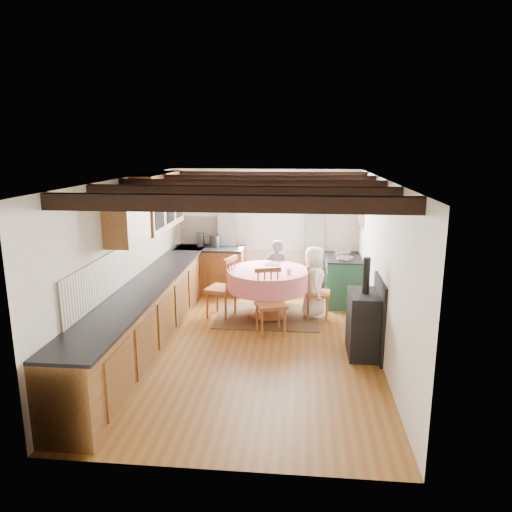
# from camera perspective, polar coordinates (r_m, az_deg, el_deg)

# --- Properties ---
(floor) EXTENTS (3.60, 5.50, 0.00)m
(floor) POSITION_cam_1_polar(r_m,az_deg,el_deg) (7.07, -0.63, -10.61)
(floor) COLOR brown
(floor) RESTS_ON ground
(ceiling) EXTENTS (3.60, 5.50, 0.00)m
(ceiling) POSITION_cam_1_polar(r_m,az_deg,el_deg) (6.48, -0.69, 9.20)
(ceiling) COLOR white
(ceiling) RESTS_ON ground
(wall_back) EXTENTS (3.60, 0.00, 2.40)m
(wall_back) POSITION_cam_1_polar(r_m,az_deg,el_deg) (9.35, 1.15, 3.01)
(wall_back) COLOR silver
(wall_back) RESTS_ON ground
(wall_front) EXTENTS (3.60, 0.00, 2.40)m
(wall_front) POSITION_cam_1_polar(r_m,az_deg,el_deg) (4.09, -4.87, -10.64)
(wall_front) COLOR silver
(wall_front) RESTS_ON ground
(wall_left) EXTENTS (0.00, 5.50, 2.40)m
(wall_left) POSITION_cam_1_polar(r_m,az_deg,el_deg) (7.09, -15.28, -0.75)
(wall_left) COLOR silver
(wall_left) RESTS_ON ground
(wall_right) EXTENTS (0.00, 5.50, 2.40)m
(wall_right) POSITION_cam_1_polar(r_m,az_deg,el_deg) (6.73, 14.77, -1.46)
(wall_right) COLOR silver
(wall_right) RESTS_ON ground
(beam_a) EXTENTS (3.60, 0.16, 0.16)m
(beam_a) POSITION_cam_1_polar(r_m,az_deg,el_deg) (4.52, -3.44, 6.30)
(beam_a) COLOR black
(beam_a) RESTS_ON ceiling
(beam_b) EXTENTS (3.60, 0.16, 0.16)m
(beam_b) POSITION_cam_1_polar(r_m,az_deg,el_deg) (5.50, -1.82, 7.54)
(beam_b) COLOR black
(beam_b) RESTS_ON ceiling
(beam_c) EXTENTS (3.60, 0.16, 0.16)m
(beam_c) POSITION_cam_1_polar(r_m,az_deg,el_deg) (6.49, -0.69, 8.40)
(beam_c) COLOR black
(beam_c) RESTS_ON ceiling
(beam_d) EXTENTS (3.60, 0.16, 0.16)m
(beam_d) POSITION_cam_1_polar(r_m,az_deg,el_deg) (7.48, 0.15, 9.03)
(beam_d) COLOR black
(beam_d) RESTS_ON ceiling
(beam_e) EXTENTS (3.60, 0.16, 0.16)m
(beam_e) POSITION_cam_1_polar(r_m,az_deg,el_deg) (8.48, 0.79, 9.52)
(beam_e) COLOR black
(beam_e) RESTS_ON ceiling
(splash_left) EXTENTS (0.02, 4.50, 0.55)m
(splash_left) POSITION_cam_1_polar(r_m,az_deg,el_deg) (7.36, -14.32, -0.20)
(splash_left) COLOR beige
(splash_left) RESTS_ON wall_left
(splash_back) EXTENTS (1.40, 0.02, 0.55)m
(splash_back) POSITION_cam_1_polar(r_m,az_deg,el_deg) (9.46, -4.92, 3.08)
(splash_back) COLOR beige
(splash_back) RESTS_ON wall_back
(base_cabinet_left) EXTENTS (0.60, 5.30, 0.88)m
(base_cabinet_left) POSITION_cam_1_polar(r_m,az_deg,el_deg) (7.21, -12.67, -6.69)
(base_cabinet_left) COLOR brown
(base_cabinet_left) RESTS_ON floor
(base_cabinet_back) EXTENTS (1.30, 0.60, 0.88)m
(base_cabinet_back) POSITION_cam_1_polar(r_m,az_deg,el_deg) (9.36, -5.44, -1.80)
(base_cabinet_back) COLOR brown
(base_cabinet_back) RESTS_ON floor
(worktop_left) EXTENTS (0.64, 5.30, 0.04)m
(worktop_left) POSITION_cam_1_polar(r_m,az_deg,el_deg) (7.06, -12.70, -3.18)
(worktop_left) COLOR black
(worktop_left) RESTS_ON base_cabinet_left
(worktop_back) EXTENTS (1.30, 0.64, 0.04)m
(worktop_back) POSITION_cam_1_polar(r_m,az_deg,el_deg) (9.24, -5.52, 0.92)
(worktop_back) COLOR black
(worktop_back) RESTS_ON base_cabinet_back
(wall_cabinet_glass) EXTENTS (0.34, 1.80, 0.90)m
(wall_cabinet_glass) POSITION_cam_1_polar(r_m,az_deg,el_deg) (8.03, -11.46, 6.48)
(wall_cabinet_glass) COLOR brown
(wall_cabinet_glass) RESTS_ON wall_left
(wall_cabinet_solid) EXTENTS (0.34, 0.90, 0.70)m
(wall_cabinet_solid) POSITION_cam_1_polar(r_m,az_deg,el_deg) (6.62, -15.17, 4.47)
(wall_cabinet_solid) COLOR brown
(wall_cabinet_solid) RESTS_ON wall_left
(window_frame) EXTENTS (1.34, 0.03, 1.54)m
(window_frame) POSITION_cam_1_polar(r_m,az_deg,el_deg) (9.27, 1.77, 5.41)
(window_frame) COLOR white
(window_frame) RESTS_ON wall_back
(window_pane) EXTENTS (1.20, 0.01, 1.40)m
(window_pane) POSITION_cam_1_polar(r_m,az_deg,el_deg) (9.27, 1.78, 5.42)
(window_pane) COLOR white
(window_pane) RESTS_ON wall_back
(curtain_left) EXTENTS (0.35, 0.10, 2.10)m
(curtain_left) POSITION_cam_1_polar(r_m,az_deg,el_deg) (9.36, -3.49, 2.37)
(curtain_left) COLOR #A3A3A3
(curtain_left) RESTS_ON wall_back
(curtain_right) EXTENTS (0.35, 0.10, 2.10)m
(curtain_right) POSITION_cam_1_polar(r_m,az_deg,el_deg) (9.25, 6.98, 2.17)
(curtain_right) COLOR #A3A3A3
(curtain_right) RESTS_ON wall_back
(curtain_rod) EXTENTS (2.00, 0.03, 0.03)m
(curtain_rod) POSITION_cam_1_polar(r_m,az_deg,el_deg) (9.12, 1.76, 9.08)
(curtain_rod) COLOR black
(curtain_rod) RESTS_ON wall_back
(wall_picture) EXTENTS (0.04, 0.50, 0.60)m
(wall_picture) POSITION_cam_1_polar(r_m,az_deg,el_deg) (8.87, 12.47, 5.41)
(wall_picture) COLOR gold
(wall_picture) RESTS_ON wall_right
(wall_plate) EXTENTS (0.30, 0.02, 0.30)m
(wall_plate) POSITION_cam_1_polar(r_m,az_deg,el_deg) (9.23, 7.70, 5.89)
(wall_plate) COLOR silver
(wall_plate) RESTS_ON wall_back
(rug) EXTENTS (1.71, 1.33, 0.01)m
(rug) POSITION_cam_1_polar(r_m,az_deg,el_deg) (8.18, 1.43, -7.17)
(rug) COLOR brown
(rug) RESTS_ON floor
(dining_table) EXTENTS (1.36, 1.36, 0.82)m
(dining_table) POSITION_cam_1_polar(r_m,az_deg,el_deg) (8.05, 1.45, -4.48)
(dining_table) COLOR pink
(dining_table) RESTS_ON floor
(chair_near) EXTENTS (0.56, 0.57, 1.02)m
(chair_near) POSITION_cam_1_polar(r_m,az_deg,el_deg) (7.30, 1.77, -5.54)
(chair_near) COLOR #995A30
(chair_near) RESTS_ON floor
(chair_left) EXTENTS (0.58, 0.57, 1.05)m
(chair_left) POSITION_cam_1_polar(r_m,az_deg,el_deg) (8.05, -4.20, -3.65)
(chair_left) COLOR #995A30
(chair_left) RESTS_ON floor
(chair_right) EXTENTS (0.45, 0.43, 0.94)m
(chair_right) POSITION_cam_1_polar(r_m,az_deg,el_deg) (8.03, 7.45, -4.18)
(chair_right) COLOR #995A30
(chair_right) RESTS_ON floor
(aga_range) EXTENTS (0.63, 0.97, 0.89)m
(aga_range) POSITION_cam_1_polar(r_m,az_deg,el_deg) (8.87, 10.31, -2.78)
(aga_range) COLOR #1D4531
(aga_range) RESTS_ON floor
(cast_iron_stove) EXTENTS (0.42, 0.69, 1.38)m
(cast_iron_stove) POSITION_cam_1_polar(r_m,az_deg,el_deg) (6.70, 12.85, -5.95)
(cast_iron_stove) COLOR black
(cast_iron_stove) RESTS_ON floor
(child_far) EXTENTS (0.48, 0.36, 1.18)m
(child_far) POSITION_cam_1_polar(r_m,az_deg,el_deg) (8.74, 2.44, -1.84)
(child_far) COLOR #4D5059
(child_far) RESTS_ON floor
(child_right) EXTENTS (0.43, 0.62, 1.21)m
(child_right) POSITION_cam_1_polar(r_m,az_deg,el_deg) (8.06, 6.93, -3.10)
(child_right) COLOR white
(child_right) RESTS_ON floor
(bowl_a) EXTENTS (0.28, 0.28, 0.05)m
(bowl_a) POSITION_cam_1_polar(r_m,az_deg,el_deg) (8.08, 1.71, -1.19)
(bowl_a) COLOR silver
(bowl_a) RESTS_ON dining_table
(bowl_b) EXTENTS (0.31, 0.31, 0.07)m
(bowl_b) POSITION_cam_1_polar(r_m,az_deg,el_deg) (7.94, 2.24, -1.39)
(bowl_b) COLOR silver
(bowl_b) RESTS_ON dining_table
(cup) EXTENTS (0.12, 0.12, 0.08)m
(cup) POSITION_cam_1_polar(r_m,az_deg,el_deg) (7.69, 3.96, -1.86)
(cup) COLOR silver
(cup) RESTS_ON dining_table
(canister_tall) EXTENTS (0.15, 0.15, 0.26)m
(canister_tall) POSITION_cam_1_polar(r_m,az_deg,el_deg) (9.32, -6.67, 1.94)
(canister_tall) COLOR #262628
(canister_tall) RESTS_ON worktop_back
(canister_wide) EXTENTS (0.20, 0.20, 0.22)m
(canister_wide) POSITION_cam_1_polar(r_m,az_deg,el_deg) (9.27, -4.93, 1.80)
(canister_wide) COLOR #262628
(canister_wide) RESTS_ON worktop_back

